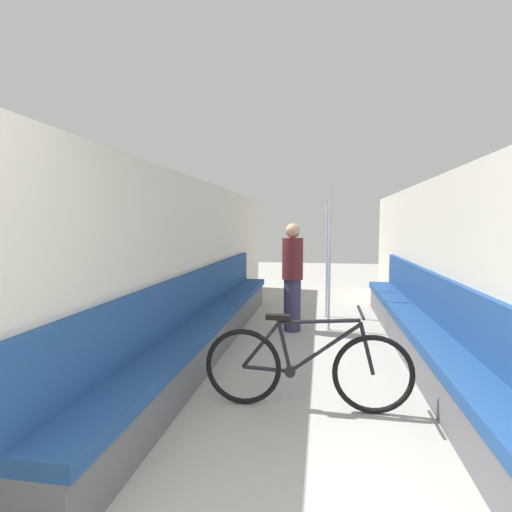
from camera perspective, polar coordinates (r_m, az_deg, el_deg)
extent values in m
cube|color=beige|center=(4.68, -10.29, -1.52)|extent=(0.10, 10.35, 2.10)
cube|color=beige|center=(4.62, 26.44, -2.03)|extent=(0.10, 10.35, 2.10)
cube|color=#5B5B60|center=(4.96, -6.44, -11.32)|extent=(0.36, 6.10, 0.37)
cube|color=navy|center=(4.91, -6.46, -8.69)|extent=(0.42, 6.10, 0.10)
cube|color=navy|center=(4.89, -8.48, -5.07)|extent=(0.07, 6.10, 0.51)
cube|color=#5B5B60|center=(4.91, 22.38, -11.82)|extent=(0.36, 6.10, 0.37)
cube|color=navy|center=(4.85, 22.47, -9.17)|extent=(0.42, 6.10, 0.10)
cube|color=navy|center=(4.83, 24.62, -5.56)|extent=(0.07, 6.10, 0.51)
torus|color=black|center=(3.53, -1.86, -15.52)|extent=(0.66, 0.05, 0.66)
torus|color=black|center=(3.50, 16.38, -15.92)|extent=(0.66, 0.05, 0.66)
cylinder|color=black|center=(3.51, 1.50, -15.83)|extent=(0.40, 0.03, 0.05)
cylinder|color=black|center=(3.45, 0.60, -12.70)|extent=(0.32, 0.03, 0.40)
cylinder|color=black|center=(3.42, 4.02, -12.47)|extent=(0.14, 0.03, 0.47)
cylinder|color=black|center=(3.41, 9.79, -12.87)|extent=(0.58, 0.03, 0.45)
cylinder|color=black|center=(3.35, 8.91, -9.22)|extent=(0.67, 0.03, 0.08)
cylinder|color=black|center=(3.43, 15.55, -12.61)|extent=(0.14, 0.03, 0.43)
cylinder|color=black|center=(3.49, 4.91, -16.10)|extent=(0.09, 0.06, 0.09)
cube|color=black|center=(3.36, 3.12, -8.70)|extent=(0.20, 0.07, 0.04)
cylinder|color=black|center=(3.34, 14.74, -7.77)|extent=(0.02, 0.46, 0.02)
cylinder|color=gray|center=(6.01, 10.31, -10.27)|extent=(0.08, 0.08, 0.01)
cylinder|color=silver|center=(5.84, 10.46, -0.42)|extent=(0.04, 0.04, 2.08)
cylinder|color=gray|center=(6.82, 9.99, -8.48)|extent=(0.08, 0.08, 0.01)
cylinder|color=silver|center=(6.66, 10.11, 0.20)|extent=(0.04, 0.04, 2.08)
cylinder|color=#332D4C|center=(5.82, 5.20, -6.99)|extent=(0.25, 0.25, 0.75)
cylinder|color=#5B1E23|center=(5.72, 5.25, -0.39)|extent=(0.30, 0.30, 0.59)
sphere|color=tan|center=(5.70, 5.28, 3.61)|extent=(0.21, 0.21, 0.21)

